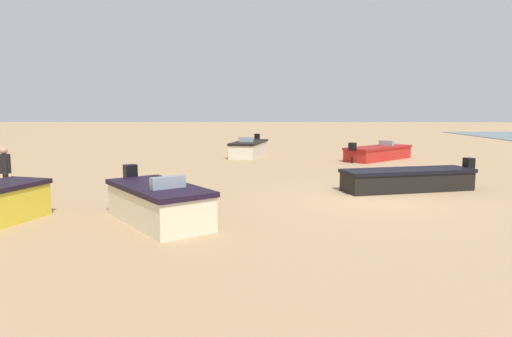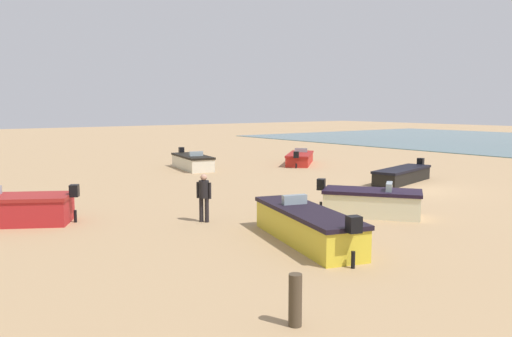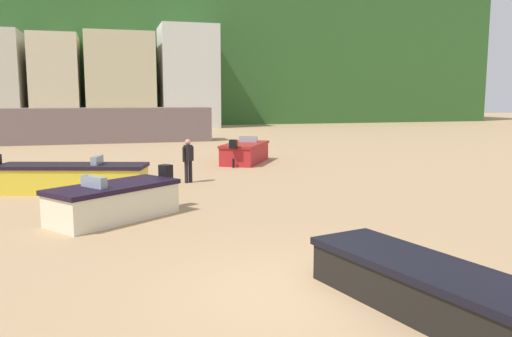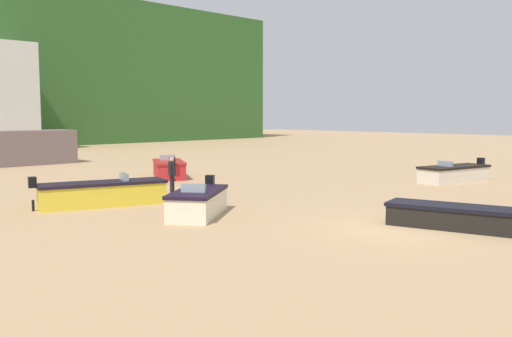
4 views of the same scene
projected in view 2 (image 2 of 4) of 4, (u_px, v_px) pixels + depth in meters
name	position (u px, v px, depth m)	size (l,w,h in m)	color
ground_plane	(410.00, 189.00, 24.26)	(160.00, 160.00, 0.00)	tan
boat_red_0	(300.00, 159.00, 34.56)	(4.13, 4.31, 1.05)	red
boat_cream_1	(372.00, 202.00, 18.32)	(3.58, 3.19, 1.24)	beige
boat_cream_2	(192.00, 162.00, 31.89)	(4.59, 2.31, 1.18)	beige
boat_red_3	(15.00, 209.00, 17.04)	(3.18, 3.89, 1.27)	#B32224
boat_black_4	(402.00, 175.00, 26.33)	(2.32, 4.84, 1.06)	black
boat_yellow_5	(307.00, 225.00, 14.73)	(5.13, 2.67, 1.27)	gold
mooring_post_near_water	(295.00, 300.00, 9.12)	(0.24, 0.24, 0.94)	#493B2B
beach_walker_foreground	(204.00, 194.00, 17.27)	(0.49, 0.47, 1.62)	black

